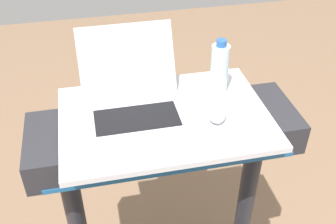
% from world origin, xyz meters
% --- Properties ---
extents(desk_board, '(0.68, 0.47, 0.02)m').
position_xyz_m(desk_board, '(0.00, 0.70, 1.06)').
color(desk_board, silver).
rests_on(desk_board, treadmill_base).
extents(laptop, '(0.32, 0.35, 0.23)m').
position_xyz_m(laptop, '(-0.09, 0.75, 1.12)').
color(laptop, '#B7B7BC').
rests_on(laptop, desk_board).
extents(computer_mouse, '(0.08, 0.11, 0.03)m').
position_xyz_m(computer_mouse, '(0.16, 0.65, 1.09)').
color(computer_mouse, '#B2B2B7').
rests_on(computer_mouse, desk_board).
extents(water_bottle, '(0.06, 0.06, 0.20)m').
position_xyz_m(water_bottle, '(0.21, 0.80, 1.16)').
color(water_bottle, silver).
rests_on(water_bottle, desk_board).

